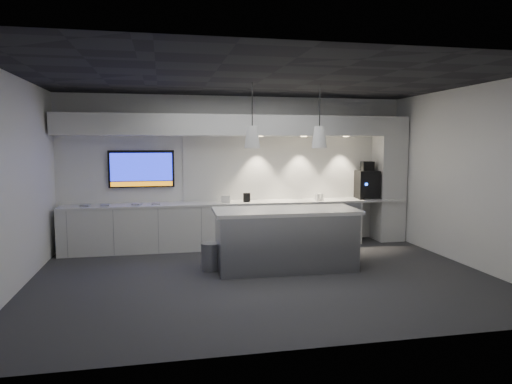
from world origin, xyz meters
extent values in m
plane|color=#2F2F32|center=(0.00, 0.00, 0.00)|extent=(7.00, 7.00, 0.00)
plane|color=black|center=(0.00, 0.00, 3.00)|extent=(7.00, 7.00, 0.00)
plane|color=white|center=(0.00, 2.50, 1.50)|extent=(7.00, 0.00, 7.00)
plane|color=white|center=(0.00, -2.50, 1.50)|extent=(7.00, 0.00, 7.00)
plane|color=white|center=(-3.50, 0.00, 1.50)|extent=(0.00, 7.00, 7.00)
plane|color=white|center=(3.50, 0.00, 1.50)|extent=(0.00, 7.00, 7.00)
cube|color=white|center=(0.00, 2.17, 0.88)|extent=(6.80, 0.65, 0.04)
cube|color=silver|center=(-1.75, 2.17, 0.43)|extent=(3.30, 0.63, 0.86)
cube|color=gray|center=(0.25, 2.17, 0.42)|extent=(0.60, 0.61, 0.85)
cube|color=gray|center=(0.88, 2.17, 0.42)|extent=(0.60, 0.61, 0.85)
cube|color=gray|center=(1.51, 2.17, 0.42)|extent=(0.60, 0.61, 0.85)
cube|color=gray|center=(2.14, 2.17, 0.42)|extent=(0.60, 0.61, 0.85)
cube|color=silver|center=(1.20, 2.48, 1.55)|extent=(4.60, 0.03, 1.30)
cube|color=silver|center=(0.00, 2.20, 2.40)|extent=(6.90, 0.60, 0.40)
cube|color=silver|center=(3.20, 2.20, 1.30)|extent=(0.55, 0.55, 2.60)
cube|color=black|center=(-1.90, 2.45, 1.56)|extent=(1.25, 0.06, 0.72)
cube|color=#141EBC|center=(-1.90, 2.42, 1.60)|extent=(1.17, 0.00, 0.54)
cube|color=orange|center=(-1.90, 2.42, 1.27)|extent=(1.17, 0.00, 0.09)
cube|color=gray|center=(0.45, 0.41, 0.47)|extent=(2.24, 0.94, 0.93)
cube|color=white|center=(0.45, 0.41, 0.96)|extent=(2.35, 1.05, 0.06)
cylinder|color=gray|center=(-0.76, 0.60, 0.22)|extent=(0.41, 0.41, 0.44)
cube|color=black|center=(2.71, 2.20, 1.19)|extent=(0.49, 0.53, 0.59)
cube|color=black|center=(2.71, 2.20, 1.58)|extent=(0.26, 0.26, 0.19)
cube|color=gray|center=(2.71, 1.94, 0.92)|extent=(0.34, 0.24, 0.03)
cube|color=black|center=(0.12, 2.12, 0.99)|extent=(0.14, 0.03, 0.18)
cube|color=white|center=(-0.30, 2.08, 0.97)|extent=(0.18, 0.07, 0.14)
cube|color=#989898|center=(-2.91, 2.12, 0.91)|extent=(0.17, 0.17, 0.02)
cube|color=#989898|center=(-2.55, 2.13, 0.91)|extent=(0.17, 0.17, 0.02)
cube|color=#989898|center=(-1.99, 2.12, 0.91)|extent=(0.20, 0.20, 0.02)
cube|color=#989898|center=(-1.64, 2.12, 0.91)|extent=(0.16, 0.16, 0.02)
cone|color=silver|center=(-0.10, 0.41, 2.15)|extent=(0.25, 0.25, 0.35)
cylinder|color=black|center=(-0.10, 0.41, 2.68)|extent=(0.02, 0.02, 0.70)
cone|color=silver|center=(1.01, 0.41, 2.15)|extent=(0.25, 0.25, 0.35)
cylinder|color=black|center=(1.01, 0.41, 2.68)|extent=(0.02, 0.02, 0.70)
camera|label=1|loc=(-1.49, -6.68, 2.04)|focal=32.00mm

